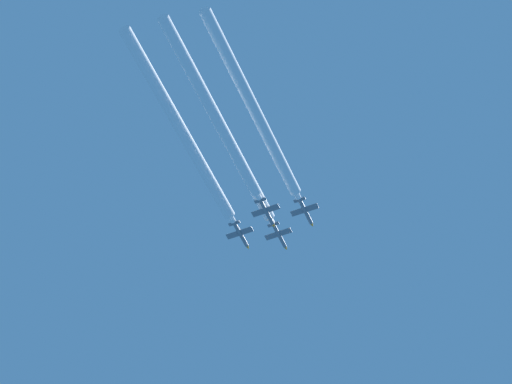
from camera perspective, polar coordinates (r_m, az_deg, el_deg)
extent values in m
cylinder|color=slate|center=(290.24, 1.40, -2.63)|extent=(1.18, 10.17, 1.18)
cone|color=orange|center=(293.88, 1.84, -3.44)|extent=(1.12, 1.71, 1.12)
ellipsoid|color=#332D14|center=(291.98, 1.57, -2.87)|extent=(0.65, 2.36, 0.53)
cube|color=slate|center=(289.86, 1.37, -2.57)|extent=(8.57, 2.03, 0.13)
cube|color=slate|center=(287.46, 1.06, -1.98)|extent=(3.64, 1.18, 0.13)
cube|color=orange|center=(288.67, 1.06, -1.81)|extent=(0.11, 1.39, 1.82)
cylinder|color=black|center=(287.02, 1.00, -1.88)|extent=(0.88, 0.64, 0.88)
cylinder|color=slate|center=(287.12, -0.96, -2.56)|extent=(1.18, 10.17, 1.18)
cone|color=orange|center=(290.66, -0.49, -3.39)|extent=(1.12, 1.71, 1.12)
ellipsoid|color=#332D14|center=(288.83, -0.78, -2.81)|extent=(0.65, 2.36, 0.53)
cube|color=slate|center=(286.75, -1.00, -2.50)|extent=(8.57, 2.03, 0.13)
cube|color=slate|center=(284.43, -1.33, -1.91)|extent=(3.64, 1.18, 0.13)
cube|color=orange|center=(285.63, -1.32, -1.73)|extent=(0.11, 1.39, 1.82)
cylinder|color=black|center=(284.00, -1.39, -1.81)|extent=(0.88, 0.64, 0.88)
cylinder|color=slate|center=(282.22, 3.00, -1.16)|extent=(1.18, 10.17, 1.18)
cone|color=orange|center=(285.81, 3.43, -2.01)|extent=(1.12, 1.71, 1.12)
ellipsoid|color=#332D14|center=(283.95, 3.16, -1.42)|extent=(0.65, 2.36, 0.53)
cube|color=slate|center=(281.85, 2.97, -1.09)|extent=(8.57, 2.03, 0.13)
cube|color=slate|center=(279.48, 2.66, -0.48)|extent=(3.64, 1.18, 0.13)
cube|color=orange|center=(280.71, 2.66, -0.30)|extent=(0.11, 1.39, 1.82)
cylinder|color=black|center=(279.05, 2.61, -0.37)|extent=(0.88, 0.64, 0.88)
cylinder|color=slate|center=(279.28, 0.63, -1.19)|extent=(1.18, 10.17, 1.18)
cone|color=orange|center=(282.79, 1.09, -2.06)|extent=(1.12, 1.71, 1.12)
ellipsoid|color=#332D14|center=(280.98, 0.80, -1.46)|extent=(0.65, 2.36, 0.53)
cube|color=slate|center=(278.92, 0.59, -1.13)|extent=(8.57, 2.03, 0.13)
cube|color=slate|center=(276.62, 0.26, -0.51)|extent=(3.64, 1.18, 0.13)
cube|color=orange|center=(277.84, 0.26, -0.33)|extent=(0.11, 1.39, 1.82)
cylinder|color=black|center=(276.19, 0.20, -0.40)|extent=(0.88, 0.64, 0.88)
cylinder|color=white|center=(272.62, -1.04, 1.93)|extent=(1.77, 51.04, 1.77)
cylinder|color=white|center=(269.41, -1.56, 2.91)|extent=(3.36, 58.70, 3.36)
cylinder|color=white|center=(268.01, -3.94, 2.70)|extent=(1.77, 59.14, 1.77)
cylinder|color=white|center=(264.52, -4.60, 3.86)|extent=(3.36, 68.01, 3.36)
cylinder|color=white|center=(263.64, 0.40, 4.04)|extent=(1.77, 55.89, 1.77)
cylinder|color=white|center=(260.25, -0.18, 5.17)|extent=(3.36, 64.28, 3.36)
cylinder|color=white|center=(261.80, -2.08, 3.86)|extent=(1.77, 53.66, 1.77)
cylinder|color=white|center=(258.65, -2.67, 4.95)|extent=(3.36, 61.70, 3.36)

